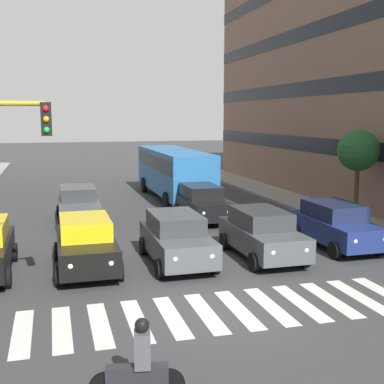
% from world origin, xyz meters
% --- Properties ---
extents(ground_plane, '(180.00, 180.00, 0.00)m').
position_xyz_m(ground_plane, '(0.00, 0.00, 0.00)').
color(ground_plane, '#38383A').
extents(building_left_block_0, '(11.23, 26.65, 19.99)m').
position_xyz_m(building_left_block_0, '(-16.48, -18.19, 10.00)').
color(building_left_block_0, '#846656').
rests_on(building_left_block_0, ground_plane).
extents(crosswalk_markings, '(10.35, 2.80, 0.01)m').
position_xyz_m(crosswalk_markings, '(-0.00, 0.00, 0.00)').
color(crosswalk_markings, silver).
rests_on(crosswalk_markings, ground_plane).
extents(car_0, '(2.02, 4.44, 1.72)m').
position_xyz_m(car_0, '(-6.31, -5.01, 0.89)').
color(car_0, navy).
rests_on(car_0, ground_plane).
extents(car_1, '(2.02, 4.44, 1.72)m').
position_xyz_m(car_1, '(-3.00, -4.43, 0.89)').
color(car_1, '#474C51').
rests_on(car_1, ground_plane).
extents(car_2, '(2.02, 4.44, 1.72)m').
position_xyz_m(car_2, '(0.11, -4.55, 0.89)').
color(car_2, '#474C51').
rests_on(car_2, ground_plane).
extents(car_3, '(2.02, 4.44, 1.72)m').
position_xyz_m(car_3, '(3.15, -4.64, 0.89)').
color(car_3, black).
rests_on(car_3, ground_plane).
extents(car_row2_0, '(2.02, 4.44, 1.72)m').
position_xyz_m(car_row2_0, '(-2.79, -11.21, 0.89)').
color(car_row2_0, black).
rests_on(car_row2_0, ground_plane).
extents(car_row2_1, '(2.02, 4.44, 1.72)m').
position_xyz_m(car_row2_1, '(2.99, -12.28, 0.89)').
color(car_row2_1, '#474C51').
rests_on(car_row2_1, ground_plane).
extents(bus_behind_traffic, '(2.78, 10.50, 3.00)m').
position_xyz_m(bus_behind_traffic, '(-3.00, -17.98, 1.86)').
color(bus_behind_traffic, '#286BAD').
rests_on(bus_behind_traffic, ground_plane).
extents(motorcycle_with_rider, '(1.69, 0.43, 1.57)m').
position_xyz_m(motorcycle_with_rider, '(2.80, 3.63, 0.65)').
color(motorcycle_with_rider, black).
rests_on(motorcycle_with_rider, ground_plane).
extents(street_tree_1, '(1.94, 1.94, 4.25)m').
position_xyz_m(street_tree_1, '(-9.73, -8.86, 3.40)').
color(street_tree_1, '#513823').
rests_on(street_tree_1, sidewalk_left).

